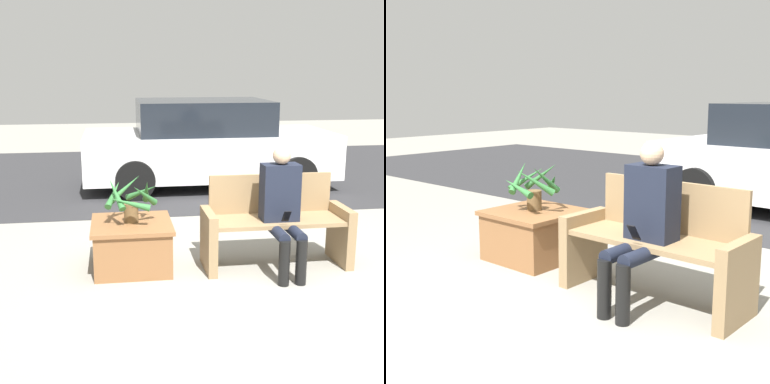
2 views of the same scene
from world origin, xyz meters
The scene contains 7 objects.
ground_plane centered at (0.00, 0.00, 0.00)m, with size 30.00×30.00×0.00m, color gray.
road_surface centered at (0.00, 5.36, 0.00)m, with size 20.00×6.00×0.01m, color #2D2D30.
bench centered at (0.29, 0.46, 0.42)m, with size 1.47×0.54×0.91m.
person_seated centered at (0.30, 0.27, 0.68)m, with size 0.36×0.62×1.24m.
planter_box centered at (-1.16, 0.55, 0.26)m, with size 0.79×0.80×0.48m.
potted_plant centered at (-1.16, 0.55, 0.73)m, with size 0.55×0.56×0.47m.
parked_car centered at (0.25, 4.28, 0.70)m, with size 4.13×1.98×1.45m.
Camera 1 is at (-1.30, -4.56, 1.98)m, focal length 50.00 mm.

